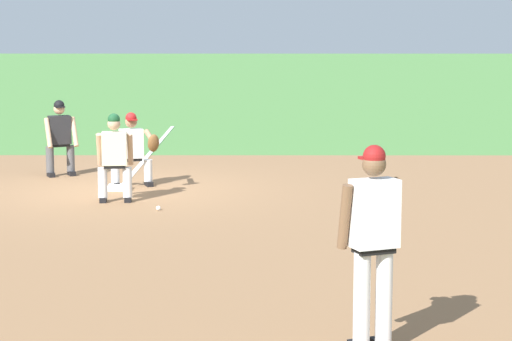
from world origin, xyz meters
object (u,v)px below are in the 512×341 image
Objects in this scene: pitcher at (373,235)px; umpire at (60,135)px; first_base_bag at (119,188)px; first_baseman at (133,147)px; baseball at (158,208)px; baserunner at (115,154)px.

pitcher is 11.36m from umpire.
first_baseman is at bearing -37.68° from first_base_bag.
umpire is at bearing 39.67° from first_base_bag.
first_base_bag is at bearing 24.71° from baseball.
pitcher is at bearing -154.95° from umpire.
baserunner is at bearing 175.52° from first_baseman.
first_baseman is at bearing -4.48° from baserunner.
pitcher is at bearing -159.04° from baseball.
baseball is 0.06× the size of first_baseman.
umpire is (3.54, 2.22, 0.76)m from baseball.
umpire is (1.61, 1.34, 0.75)m from first_base_bag.
baseball is at bearing -147.85° from umpire.
baseball is 0.05× the size of baserunner.
baserunner is (0.72, 0.78, 0.76)m from baseball.
umpire is at bearing 49.90° from first_baseman.
first_base_bag is at bearing 142.32° from first_baseman.
first_baseman reaches higher than baseball.
baserunner reaches higher than first_baseman.
first_baseman is 0.92× the size of baserunner.
baseball is at bearing 20.96° from pitcher.
baserunner reaches higher than baseball.
umpire is at bearing 32.15° from baseball.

